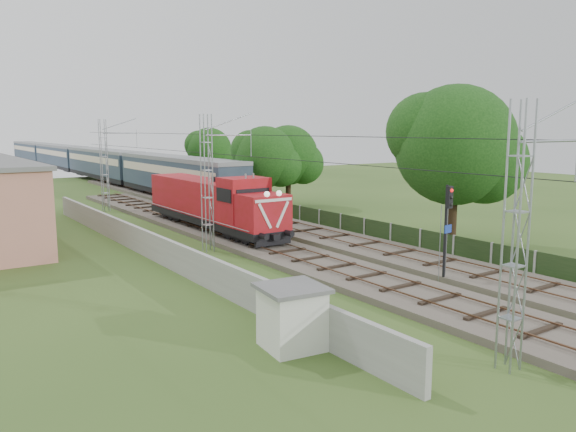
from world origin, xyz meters
TOP-DOWN VIEW (x-y plane):
  - ground at (0.00, 0.00)m, footprint 140.00×140.00m
  - track_main at (0.00, 7.00)m, footprint 4.20×70.00m
  - track_side at (5.00, 20.00)m, footprint 4.20×80.00m
  - catenary at (-2.95, 12.00)m, footprint 3.31×70.00m
  - boundary_wall at (-6.50, 12.00)m, footprint 0.25×40.00m
  - fence at (8.00, 3.00)m, footprint 0.12×32.00m
  - locomotive at (0.00, 17.29)m, footprint 2.78×15.88m
  - coach_rake at (5.00, 71.98)m, footprint 3.29×98.27m
  - signal_post at (2.98, -0.59)m, footprint 0.51×0.40m
  - relay_hut at (-7.40, -2.95)m, footprint 2.27×2.27m
  - tree_a at (9.97, 4.73)m, footprint 7.57×7.21m
  - tree_b at (12.17, 25.60)m, footprint 5.81×5.53m
  - tree_c at (9.19, 24.89)m, footprint 5.73×5.46m
  - tree_d at (13.30, 44.05)m, footprint 5.66×5.39m

SIDE VIEW (x-z plane):
  - ground at x=0.00m, z-range 0.00..0.00m
  - track_main at x=0.00m, z-range -0.04..0.41m
  - track_side at x=5.00m, z-range -0.04..0.41m
  - fence at x=8.00m, z-range 0.00..1.20m
  - boundary_wall at x=-6.50m, z-range 0.00..1.50m
  - relay_hut at x=-7.40m, z-range 0.01..2.12m
  - locomotive at x=0.00m, z-range 0.09..4.13m
  - coach_rake at x=5.00m, z-range 0.79..4.60m
  - signal_post at x=2.98m, z-range 0.87..5.49m
  - catenary at x=-2.95m, z-range 0.05..8.05m
  - tree_d at x=13.30m, z-range 0.91..8.24m
  - tree_c at x=9.19m, z-range 0.92..8.34m
  - tree_b at x=12.17m, z-range 0.93..8.46m
  - tree_a at x=9.97m, z-range 1.22..11.02m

